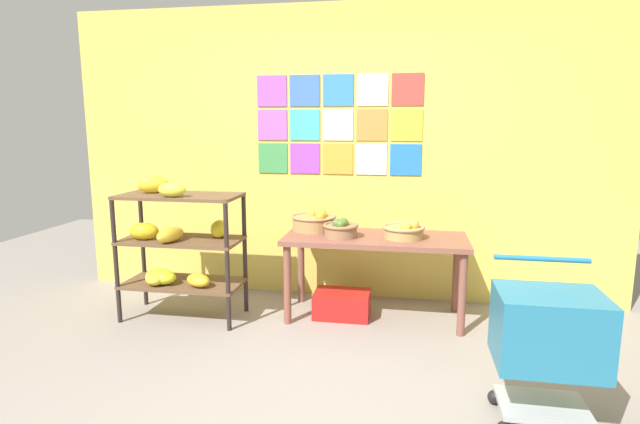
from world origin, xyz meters
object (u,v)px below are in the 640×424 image
fruit_basket_centre (315,221)px  produce_crate_under_table (342,304)px  fruit_basket_back_right (341,228)px  banana_shelf_unit (176,241)px  fruit_basket_left (404,230)px  shopping_cart (548,335)px  display_table (375,247)px

fruit_basket_centre → produce_crate_under_table: size_ratio=0.84×
fruit_basket_back_right → fruit_basket_centre: fruit_basket_centre is taller
fruit_basket_centre → produce_crate_under_table: (0.27, -0.19, -0.66)m
banana_shelf_unit → fruit_basket_left: size_ratio=3.49×
fruit_basket_back_right → shopping_cart: size_ratio=0.33×
fruit_basket_left → shopping_cart: bearing=-60.2°
fruit_basket_back_right → display_table: bearing=15.0°
shopping_cart → produce_crate_under_table: bearing=123.0°
display_table → produce_crate_under_table: (-0.26, -0.04, -0.49)m
fruit_basket_back_right → produce_crate_under_table: (0.01, 0.04, -0.65)m
fruit_basket_centre → produce_crate_under_table: fruit_basket_centre is taller
banana_shelf_unit → shopping_cart: (2.58, -1.07, -0.15)m
fruit_basket_centre → banana_shelf_unit: bearing=-157.1°
fruit_basket_left → fruit_basket_centre: size_ratio=0.87×
display_table → fruit_basket_centre: bearing=163.9°
display_table → fruit_basket_back_right: bearing=-165.0°
fruit_basket_left → banana_shelf_unit: bearing=-171.6°
produce_crate_under_table → fruit_basket_centre: bearing=144.6°
fruit_basket_centre → shopping_cart: (1.52, -1.51, -0.26)m
fruit_basket_left → shopping_cart: shopping_cart is taller
fruit_basket_left → fruit_basket_back_right: fruit_basket_left is taller
fruit_basket_back_right → fruit_basket_centre: 0.34m
produce_crate_under_table → shopping_cart: 1.87m
display_table → shopping_cart: size_ratio=1.70×
fruit_basket_left → fruit_basket_centre: bearing=166.8°
banana_shelf_unit → fruit_basket_centre: banana_shelf_unit is taller
banana_shelf_unit → fruit_basket_centre: bearing=22.9°
fruit_basket_left → shopping_cart: (0.76, -1.33, -0.25)m
fruit_basket_centre → fruit_basket_left: bearing=-13.2°
display_table → produce_crate_under_table: display_table is taller
fruit_basket_back_right → shopping_cart: (1.27, -1.29, -0.25)m
produce_crate_under_table → shopping_cart: bearing=-46.5°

